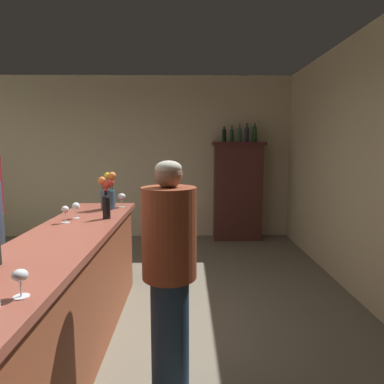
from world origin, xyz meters
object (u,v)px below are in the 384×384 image
Objects in this scene: display_bottle_left at (224,135)px; bartender at (169,270)px; wine_glass_spare at (20,277)px; flower_arrangement at (108,193)px; wine_glass_rear at (65,211)px; bar_counter at (65,298)px; display_cabinet at (238,189)px; wine_glass_front at (122,197)px; wine_bottle_malbec at (106,205)px; wine_glass_mid at (76,207)px; display_bottle_midright at (247,134)px; display_bottle_midleft at (232,135)px; display_bottle_center at (240,134)px; display_bottle_right at (255,133)px.

display_bottle_left is 0.18× the size of bartender.
flower_arrangement reaches higher than wine_glass_spare.
bar_counter is at bearing -74.28° from wine_glass_rear.
bar_counter is 1.73× the size of display_cabinet.
display_bottle_left reaches higher than wine_glass_front.
display_cabinet is 6.10× the size of display_bottle_left.
display_bottle_left is (1.38, 2.85, 0.74)m from wine_bottle_malbec.
wine_glass_front is at bearing -125.55° from display_cabinet.
flower_arrangement is 1.67m from bartender.
wine_bottle_malbec is at bearing -92.54° from wine_glass_front.
wine_glass_mid is 1.17× the size of wine_glass_spare.
flower_arrangement is 1.22× the size of display_bottle_midright.
wine_glass_spare is 0.40× the size of display_bottle_midright.
wine_glass_spare is (-1.62, -4.50, 0.18)m from display_cabinet.
display_cabinet is at bearing 0.00° from display_bottle_midleft.
display_bottle_center is (0.02, 0.00, 0.96)m from display_cabinet.
bartender is at bearing -104.64° from display_cabinet.
display_bottle_left is at bearing 180.00° from display_cabinet.
flower_arrangement is 0.25× the size of bartender.
display_cabinet is 5.28× the size of display_bottle_right.
display_bottle_left is (1.66, 2.83, 0.75)m from wine_glass_mid.
display_bottle_midleft is (1.61, 2.36, 0.68)m from flower_arrangement.
wine_glass_front is at bearing 87.46° from wine_bottle_malbec.
display_bottle_left reaches higher than display_cabinet.
display_cabinet reaches higher than wine_glass_mid.
display_bottle_midright is at bearing -95.19° from bartender.
wine_glass_mid is 0.46× the size of display_bottle_midright.
wine_glass_front is 0.66m from wine_glass_mid.
flower_arrangement is (-0.10, 0.49, 0.05)m from wine_bottle_malbec.
wine_glass_front is 3.03m from display_bottle_right.
display_cabinet is at bearing 180.00° from display_bottle_midright.
wine_glass_front is 1.19× the size of wine_glass_spare.
display_cabinet is 6.17× the size of display_bottle_midleft.
display_bottle_center reaches higher than flower_arrangement.
wine_bottle_malbec is at bearing -120.07° from display_bottle_center.
wine_glass_front is 1.71m from bartender.
display_bottle_center reaches higher than wine_glass_front.
wine_glass_front is at bearing -57.77° from bartender.
wine_glass_spare is 0.08× the size of bartender.
bartender is at bearing -57.35° from wine_bottle_malbec.
display_bottle_right reaches higher than wine_glass_front.
bar_counter is 19.79× the size of wine_glass_rear.
wine_glass_spare is (0.29, -1.67, -0.01)m from wine_glass_mid.
flower_arrangement is 1.22× the size of display_bottle_right.
wine_glass_rear is 0.38× the size of flower_arrangement.
bar_counter is 1.37m from wine_glass_front.
display_bottle_midleft is (1.50, 4.50, 0.76)m from wine_glass_spare.
bartender reaches higher than wine_glass_spare.
bartender is at bearing -40.69° from wine_glass_rear.
wine_glass_mid is at bearing 79.88° from wine_glass_rear.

